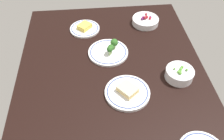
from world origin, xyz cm
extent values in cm
cube|color=black|center=(0.00, 0.00, 2.00)|extent=(127.84, 99.14, 4.00)
cylinder|color=silver|center=(39.19, 13.55, 4.57)|extent=(18.71, 18.71, 1.14)
torus|color=#33478C|center=(39.19, 13.55, 5.14)|extent=(16.97, 16.97, 0.50)
cube|color=#F2D14C|center=(39.19, 13.55, 6.56)|extent=(9.99, 9.94, 2.82)
cylinder|color=silver|center=(-6.67, -33.81, 6.54)|extent=(14.18, 14.18, 5.07)
torus|color=silver|center=(-6.67, -33.81, 9.07)|extent=(14.41, 14.41, 0.80)
sphere|color=#599E38|center=(-6.69, -33.77, 9.65)|extent=(1.16, 1.16, 1.16)
sphere|color=#599E38|center=(-9.08, -32.98, 9.79)|extent=(1.44, 1.44, 1.44)
sphere|color=#599E38|center=(-7.73, -33.46, 9.65)|extent=(1.15, 1.15, 1.15)
sphere|color=#599E38|center=(-7.77, -32.79, 9.76)|extent=(1.38, 1.38, 1.38)
sphere|color=#599E38|center=(-5.53, -31.07, 9.58)|extent=(1.01, 1.01, 1.01)
sphere|color=#599E38|center=(-7.05, -36.89, 9.70)|extent=(1.26, 1.26, 1.26)
sphere|color=#599E38|center=(-8.10, -32.35, 9.75)|extent=(1.36, 1.36, 1.36)
sphere|color=#599E38|center=(-5.79, -34.43, 9.69)|extent=(1.23, 1.23, 1.23)
sphere|color=#599E38|center=(-6.55, -33.86, 9.82)|extent=(1.50, 1.50, 1.50)
sphere|color=#599E38|center=(-4.99, -35.12, 9.81)|extent=(1.48, 1.48, 1.48)
cylinder|color=silver|center=(15.40, 0.70, 4.63)|extent=(22.74, 22.74, 1.26)
torus|color=#33478C|center=(15.40, 0.70, 5.26)|extent=(20.51, 20.51, 0.50)
cylinder|color=#9EBC72|center=(14.15, -0.80, 6.55)|extent=(1.24, 1.24, 2.59)
sphere|color=#2D6023|center=(14.15, -0.80, 9.17)|extent=(3.53, 3.53, 3.53)
cylinder|color=#9EBC72|center=(12.74, -0.48, 6.63)|extent=(1.16, 1.16, 2.74)
sphere|color=#2D6023|center=(12.74, -0.48, 9.24)|extent=(3.32, 3.32, 3.32)
cylinder|color=#9EBC72|center=(18.43, -3.06, 6.34)|extent=(1.54, 1.54, 2.17)
sphere|color=#2D6023|center=(18.43, -3.06, 9.07)|extent=(4.39, 4.39, 4.39)
cylinder|color=silver|center=(-14.68, -6.03, 4.76)|extent=(22.01, 22.01, 1.51)
torus|color=#33478C|center=(-14.68, -6.03, 5.51)|extent=(19.87, 19.87, 0.50)
cube|color=beige|center=(-14.68, -6.03, 6.11)|extent=(11.26, 11.04, 1.20)
cube|color=#E5B24C|center=(-14.68, -6.03, 7.11)|extent=(11.26, 11.04, 0.80)
cube|color=beige|center=(-14.68, -6.03, 8.11)|extent=(11.26, 11.04, 1.20)
cylinder|color=silver|center=(42.02, -25.89, 5.84)|extent=(17.02, 17.02, 3.68)
torus|color=silver|center=(42.02, -25.89, 7.68)|extent=(17.14, 17.14, 0.80)
sphere|color=#59144C|center=(42.24, -24.35, 8.59)|extent=(1.81, 1.81, 1.81)
sphere|color=maroon|center=(46.10, -26.94, 8.41)|extent=(1.46, 1.46, 1.46)
sphere|color=maroon|center=(41.50, -25.28, 8.74)|extent=(2.12, 2.12, 2.12)
sphere|color=#B2232D|center=(41.08, -28.49, 8.42)|extent=(1.47, 1.47, 1.47)
sphere|color=#59144C|center=(42.36, -28.97, 8.47)|extent=(1.58, 1.58, 1.58)
sphere|color=#59144C|center=(40.96, -23.37, 8.53)|extent=(1.70, 1.70, 1.70)
sphere|color=#B2232D|center=(42.65, -26.70, 8.59)|extent=(1.82, 1.82, 1.82)
camera|label=1|loc=(-85.91, 8.36, 95.65)|focal=38.34mm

